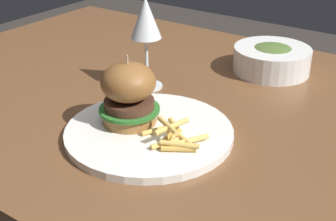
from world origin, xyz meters
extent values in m
cube|color=brown|center=(0.00, 0.00, 0.72)|extent=(1.48, 0.90, 0.04)
cylinder|color=brown|center=(-0.68, 0.39, 0.35)|extent=(0.06, 0.06, 0.70)
cylinder|color=white|center=(-0.02, -0.16, 0.75)|extent=(0.30, 0.30, 0.01)
cylinder|color=#9E6B38|center=(-0.06, -0.16, 0.77)|extent=(0.10, 0.10, 0.02)
cylinder|color=#2D7028|center=(-0.06, -0.16, 0.78)|extent=(0.11, 0.11, 0.01)
cylinder|color=#4C2D1E|center=(-0.06, -0.16, 0.79)|extent=(0.09, 0.09, 0.02)
ellipsoid|color=brown|center=(-0.06, -0.16, 0.83)|extent=(0.10, 0.10, 0.07)
cylinder|color=#CCB78C|center=(-0.06, -0.16, 0.86)|extent=(0.00, 0.00, 0.05)
cylinder|color=#E0B251|center=(0.00, -0.17, 0.76)|extent=(0.03, 0.05, 0.01)
cylinder|color=gold|center=(0.07, -0.20, 0.76)|extent=(0.05, 0.04, 0.01)
cylinder|color=#EABC5B|center=(0.02, -0.14, 0.76)|extent=(0.04, 0.03, 0.01)
cylinder|color=#E0B251|center=(0.03, -0.16, 0.76)|extent=(0.04, 0.05, 0.01)
cylinder|color=#EABC5B|center=(0.04, -0.19, 0.76)|extent=(0.04, 0.06, 0.01)
cylinder|color=#EABC5B|center=(0.07, -0.19, 0.77)|extent=(0.06, 0.03, 0.01)
cylinder|color=gold|center=(0.03, -0.17, 0.76)|extent=(0.02, 0.07, 0.01)
cylinder|color=#EABC5B|center=(0.07, -0.17, 0.76)|extent=(0.04, 0.06, 0.01)
cylinder|color=#EABC5B|center=(0.06, -0.17, 0.76)|extent=(0.05, 0.03, 0.01)
cylinder|color=#EABC5B|center=(0.04, -0.17, 0.78)|extent=(0.03, 0.07, 0.01)
cylinder|color=#EABC5B|center=(0.03, -0.18, 0.78)|extent=(0.06, 0.04, 0.01)
cylinder|color=silver|center=(-0.15, 0.01, 0.74)|extent=(0.07, 0.07, 0.00)
cylinder|color=silver|center=(-0.15, 0.01, 0.80)|extent=(0.01, 0.01, 0.11)
cone|color=silver|center=(-0.15, 0.01, 0.89)|extent=(0.07, 0.07, 0.09)
cylinder|color=white|center=(0.03, 0.24, 0.77)|extent=(0.18, 0.18, 0.06)
ellipsoid|color=#4C662D|center=(0.03, 0.24, 0.79)|extent=(0.10, 0.10, 0.02)
camera|label=1|loc=(0.42, -0.74, 1.16)|focal=50.00mm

